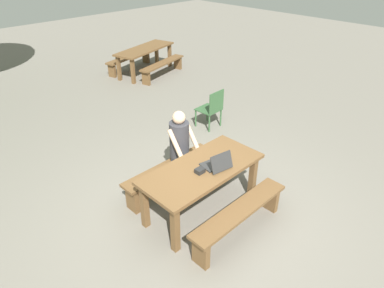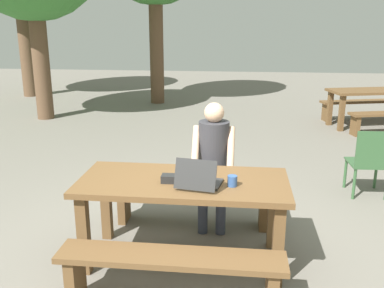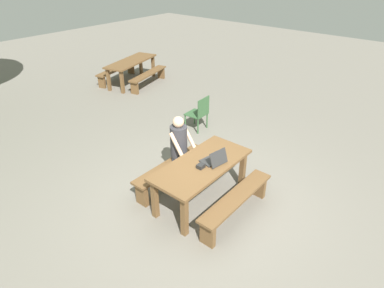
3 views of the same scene
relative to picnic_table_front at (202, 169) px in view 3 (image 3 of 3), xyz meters
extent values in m
plane|color=slate|center=(0.00, 0.00, -0.64)|extent=(30.00, 30.00, 0.00)
cube|color=brown|center=(0.00, 0.00, 0.09)|extent=(1.80, 0.82, 0.05)
cube|color=brown|center=(-0.80, -0.31, -0.29)|extent=(0.09, 0.09, 0.71)
cube|color=brown|center=(0.80, -0.31, -0.29)|extent=(0.09, 0.09, 0.71)
cube|color=brown|center=(-0.80, 0.31, -0.29)|extent=(0.09, 0.09, 0.71)
cube|color=brown|center=(0.80, 0.31, -0.29)|extent=(0.09, 0.09, 0.71)
cube|color=brown|center=(0.00, -0.70, -0.22)|extent=(1.67, 0.30, 0.05)
cube|color=brown|center=(-0.73, -0.70, -0.44)|extent=(0.08, 0.24, 0.40)
cube|color=brown|center=(0.73, -0.70, -0.44)|extent=(0.08, 0.24, 0.40)
cube|color=brown|center=(0.00, 0.70, -0.22)|extent=(1.67, 0.30, 0.05)
cube|color=brown|center=(-0.73, 0.70, -0.44)|extent=(0.08, 0.24, 0.40)
cube|color=brown|center=(0.73, 0.70, -0.44)|extent=(0.08, 0.24, 0.40)
cube|color=#2D2D2D|center=(0.16, -0.08, 0.12)|extent=(0.38, 0.30, 0.02)
cube|color=#2D2D2D|center=(0.13, -0.24, 0.25)|extent=(0.35, 0.15, 0.24)
cube|color=black|center=(0.13, -0.23, 0.25)|extent=(0.32, 0.13, 0.22)
cube|color=black|center=(-0.11, -0.07, 0.15)|extent=(0.12, 0.10, 0.06)
cylinder|color=#335693|center=(0.42, -0.10, 0.16)|extent=(0.08, 0.08, 0.09)
cylinder|color=#333847|center=(0.13, 0.52, -0.42)|extent=(0.10, 0.10, 0.45)
cylinder|color=#333847|center=(0.31, 0.52, -0.42)|extent=(0.10, 0.10, 0.45)
cube|color=#333847|center=(0.22, 0.61, -0.16)|extent=(0.28, 0.28, 0.12)
cylinder|color=#333338|center=(0.22, 0.70, 0.18)|extent=(0.31, 0.31, 0.59)
cylinder|color=#DBAD89|center=(0.04, 0.60, 0.23)|extent=(0.07, 0.32, 0.41)
cylinder|color=#DBAD89|center=(0.39, 0.60, 0.23)|extent=(0.07, 0.32, 0.41)
sphere|color=#DBAD89|center=(0.22, 0.70, 0.56)|extent=(0.20, 0.20, 0.20)
cube|color=#335933|center=(2.03, 1.77, -0.25)|extent=(0.46, 0.46, 0.02)
cube|color=#335933|center=(2.04, 1.56, -0.02)|extent=(0.44, 0.04, 0.44)
cylinder|color=#335933|center=(2.21, 1.97, -0.45)|extent=(0.04, 0.04, 0.38)
cylinder|color=#335933|center=(1.83, 1.95, -0.45)|extent=(0.04, 0.04, 0.38)
cylinder|color=#335933|center=(2.23, 1.59, -0.45)|extent=(0.04, 0.04, 0.38)
cylinder|color=#335933|center=(1.85, 1.57, -0.45)|extent=(0.04, 0.04, 0.38)
cube|color=brown|center=(3.23, 5.48, 0.08)|extent=(2.13, 1.20, 0.05)
cube|color=brown|center=(2.42, 5.00, -0.29)|extent=(0.11, 0.11, 0.70)
cube|color=brown|center=(4.17, 5.47, -0.29)|extent=(0.11, 0.11, 0.70)
cube|color=brown|center=(2.29, 5.49, -0.29)|extent=(0.11, 0.11, 0.70)
cube|color=brown|center=(4.04, 5.96, -0.29)|extent=(0.11, 0.11, 0.70)
cube|color=brown|center=(3.39, 4.88, -0.24)|extent=(1.83, 0.75, 0.05)
cube|color=brown|center=(2.61, 4.67, -0.45)|extent=(0.14, 0.25, 0.38)
cube|color=brown|center=(4.17, 5.09, -0.45)|extent=(0.14, 0.25, 0.38)
cube|color=brown|center=(3.07, 6.08, -0.24)|extent=(1.83, 0.75, 0.05)
cube|color=brown|center=(2.29, 5.88, -0.45)|extent=(0.14, 0.25, 0.38)
cube|color=brown|center=(3.85, 6.29, -0.45)|extent=(0.14, 0.25, 0.38)
camera|label=1|loc=(-2.86, -2.71, 2.82)|focal=32.18mm
camera|label=2|loc=(0.46, -3.44, 1.43)|focal=40.49mm
camera|label=3|loc=(-3.51, -2.72, 3.06)|focal=30.48mm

